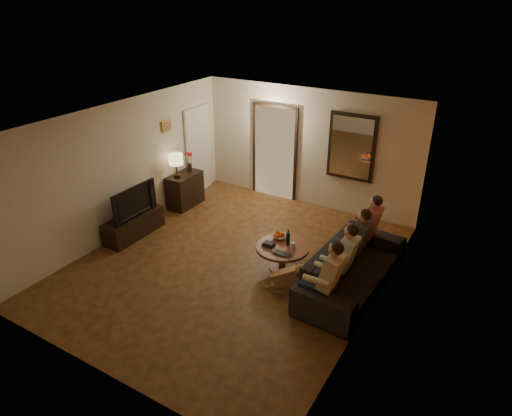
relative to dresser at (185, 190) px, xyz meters
The scene contains 33 objects.
floor 2.72m from the dresser, 33.24° to the right, with size 5.00×6.00×0.01m, color #462413.
ceiling 3.49m from the dresser, 33.24° to the right, with size 5.00×6.00×0.01m, color white.
back_wall 2.87m from the dresser, 34.14° to the left, with size 5.00×0.02×2.60m, color beige.
front_wall 5.09m from the dresser, 63.30° to the right, with size 5.00×0.02×2.60m, color beige.
left_wall 1.76m from the dresser, 99.62° to the right, with size 0.02×6.00×2.60m, color beige.
right_wall 5.06m from the dresser, 17.24° to the right, with size 0.02×6.00×2.60m, color beige.
orange_accent 5.05m from the dresser, 17.28° to the right, with size 0.01×6.00×2.60m, color orange.
kitchen_doorway 2.20m from the dresser, 46.08° to the left, with size 1.00×0.06×2.10m, color #FFE0A5.
door_trim 2.19m from the dresser, 45.89° to the left, with size 1.12×0.04×2.22m, color black.
fridge_glimpse 2.33m from the dresser, 41.63° to the left, with size 0.45×0.03×1.70m, color silver.
mirror_frame 3.75m from the dresser, 24.57° to the left, with size 1.00×0.05×1.40m, color black.
mirror_glass 3.74m from the dresser, 24.13° to the left, with size 0.86×0.02×1.26m, color white.
white_door 1.07m from the dresser, 104.27° to the left, with size 0.06×0.85×2.04m, color white.
framed_art 1.50m from the dresser, 141.60° to the right, with size 0.03×0.28×0.24m, color #B28C33.
art_canvas 1.50m from the dresser, 139.62° to the right, with size 0.01×0.22×0.18m, color brown.
dresser is the anchor object (origin of this frame).
table_lamp 0.68m from the dresser, 90.00° to the right, with size 0.30×0.30×0.54m, color beige, non-canonical shape.
flower_vase 0.63m from the dresser, 90.00° to the left, with size 0.14×0.14×0.44m, color red, non-canonical shape.
tv_stand 1.62m from the dresser, 90.00° to the right, with size 0.45×1.31×0.44m, color black.
tv 1.66m from the dresser, 90.00° to the right, with size 0.14×1.09×0.63m, color black.
sofa 4.45m from the dresser, 13.98° to the right, with size 0.97×2.47×0.72m, color black.
person_a 4.66m from the dresser, 25.10° to the right, with size 0.60×0.40×1.20m, color tan, non-canonical shape.
person_b 4.44m from the dresser, 18.06° to the right, with size 0.60×0.40×1.20m, color tan, non-canonical shape.
person_c 4.29m from the dresser, 10.41° to the right, with size 0.60×0.40×1.20m, color tan, non-canonical shape.
person_d 4.23m from the dresser, ahead, with size 0.60×0.40×1.20m, color tan, non-canonical shape.
dog 3.87m from the dresser, 26.64° to the right, with size 0.56×0.24×0.56m, color #9E7A49, non-canonical shape.
coffee_table 3.30m from the dresser, 20.87° to the right, with size 0.92×0.92×0.45m, color brown.
bowl 3.06m from the dresser, 18.21° to the right, with size 0.26×0.26×0.06m, color white.
oranges 3.06m from the dresser, 18.21° to the right, with size 0.20×0.20×0.08m, color #FF5015, non-canonical shape.
wine_bottle 3.32m from the dresser, 18.94° to the right, with size 0.07×0.07×0.31m, color black, non-canonical shape.
wine_glass 3.45m from the dresser, 19.03° to the right, with size 0.06×0.06×0.10m, color silver.
book_stack 3.13m from the dresser, 24.01° to the right, with size 0.20×0.15×0.07m, color black, non-canonical shape.
laptop 3.50m from the dresser, 24.57° to the right, with size 0.33×0.21×0.03m, color black.
Camera 1 is at (3.89, -5.73, 4.47)m, focal length 32.00 mm.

